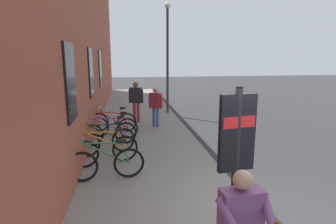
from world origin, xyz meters
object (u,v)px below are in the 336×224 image
at_px(bicycle_end_of_row, 113,121).
at_px(pedestrian_by_facade, 136,98).
at_px(bicycle_beside_lamp, 106,150).
at_px(transit_info_sign, 237,144).
at_px(bicycle_leaning_wall, 106,164).
at_px(pedestrian_near_bus, 156,103).
at_px(bicycle_far_end, 106,141).
at_px(bicycle_nearest_sign, 109,133).
at_px(tourist_with_hotdogs, 241,224).
at_px(bicycle_under_window, 114,127).
at_px(street_lamp, 168,49).

relative_size(bicycle_end_of_row, pedestrian_by_facade, 1.01).
relative_size(bicycle_beside_lamp, transit_info_sign, 0.71).
distance_m(bicycle_leaning_wall, pedestrian_near_bus, 5.00).
distance_m(bicycle_far_end, bicycle_nearest_sign, 0.85).
xyz_separation_m(bicycle_end_of_row, transit_info_sign, (-6.77, -2.01, 1.21)).
relative_size(bicycle_nearest_sign, bicycle_end_of_row, 1.00).
bearing_deg(bicycle_far_end, pedestrian_near_bus, -30.89).
bearing_deg(bicycle_far_end, bicycle_nearest_sign, -2.94).
bearing_deg(bicycle_nearest_sign, tourist_with_hotdogs, -163.86).
bearing_deg(pedestrian_by_facade, bicycle_end_of_row, 146.21).
relative_size(transit_info_sign, pedestrian_by_facade, 1.37).
distance_m(bicycle_leaning_wall, bicycle_beside_lamp, 0.94).
height_order(bicycle_leaning_wall, bicycle_under_window, same).
bearing_deg(bicycle_beside_lamp, pedestrian_near_bus, -24.70).
bearing_deg(pedestrian_by_facade, tourist_with_hotdogs, -175.10).
relative_size(bicycle_far_end, tourist_with_hotdogs, 1.05).
relative_size(bicycle_far_end, bicycle_nearest_sign, 0.96).
relative_size(transit_info_sign, street_lamp, 0.45).
bearing_deg(transit_info_sign, bicycle_beside_lamp, 30.57).
xyz_separation_m(bicycle_leaning_wall, bicycle_end_of_row, (4.20, 0.01, 0.00)).
bearing_deg(bicycle_leaning_wall, tourist_with_hotdogs, -154.21).
bearing_deg(pedestrian_near_bus, bicycle_far_end, 149.11).
xyz_separation_m(bicycle_far_end, street_lamp, (5.63, -2.67, 2.74)).
xyz_separation_m(bicycle_end_of_row, pedestrian_by_facade, (1.38, -0.92, 0.68)).
xyz_separation_m(pedestrian_by_facade, tourist_with_hotdogs, (-9.09, -0.78, -0.07)).
xyz_separation_m(bicycle_far_end, bicycle_end_of_row, (2.47, -0.10, 0.00)).
relative_size(bicycle_leaning_wall, bicycle_beside_lamp, 1.03).
relative_size(bicycle_under_window, pedestrian_near_bus, 1.07).
bearing_deg(pedestrian_by_facade, pedestrian_near_bus, -140.59).
bearing_deg(bicycle_leaning_wall, street_lamp, -19.16).
bearing_deg(bicycle_under_window, bicycle_far_end, 174.84).
distance_m(bicycle_beside_lamp, street_lamp, 7.45).
bearing_deg(bicycle_under_window, bicycle_leaning_wall, 179.32).
bearing_deg(pedestrian_by_facade, bicycle_nearest_sign, 161.87).
relative_size(transit_info_sign, tourist_with_hotdogs, 1.49).
relative_size(bicycle_far_end, pedestrian_near_bus, 1.07).
height_order(bicycle_under_window, pedestrian_near_bus, pedestrian_near_bus).
height_order(bicycle_under_window, tourist_with_hotdogs, tourist_with_hotdogs).
xyz_separation_m(bicycle_nearest_sign, transit_info_sign, (-5.15, -2.07, 1.21)).
distance_m(bicycle_leaning_wall, tourist_with_hotdogs, 3.94).
bearing_deg(bicycle_end_of_row, pedestrian_by_facade, -33.79).
bearing_deg(bicycle_leaning_wall, transit_info_sign, -142.03).
distance_m(bicycle_nearest_sign, transit_info_sign, 5.68).
relative_size(bicycle_leaning_wall, pedestrian_by_facade, 1.01).
relative_size(tourist_with_hotdogs, street_lamp, 0.30).
relative_size(bicycle_nearest_sign, tourist_with_hotdogs, 1.09).
height_order(bicycle_leaning_wall, pedestrian_near_bus, pedestrian_near_bus).
bearing_deg(bicycle_end_of_row, bicycle_beside_lamp, 178.96).
distance_m(bicycle_under_window, transit_info_sign, 6.39).
distance_m(bicycle_leaning_wall, transit_info_sign, 3.48).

